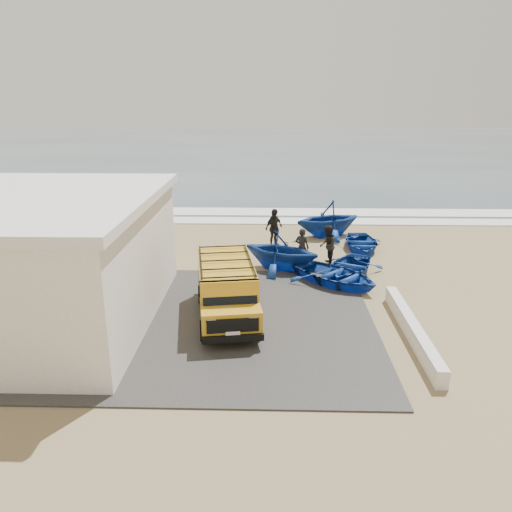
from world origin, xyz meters
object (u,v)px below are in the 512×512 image
object	(u,v)px
boat_near_left	(336,275)
boat_far_left	(328,219)
fisherman_middle	(327,245)
fisherman_front	(302,248)
parapet	(412,329)
boat_mid_left	(281,250)
fisherman_back	(274,228)
van	(227,288)
building	(29,260)
boat_near_right	(349,267)
boat_mid_right	(361,243)

from	to	relation	value
boat_near_left	boat_far_left	distance (m)	7.30
boat_near_left	boat_far_left	size ratio (longest dim) A/B	1.03
fisherman_middle	fisherman_front	bearing A→B (deg)	-67.11
parapet	boat_near_left	xyz separation A→B (m)	(-1.85, 4.59, 0.12)
parapet	fisherman_front	bearing A→B (deg)	114.48
parapet	fisherman_front	xyz separation A→B (m)	(-3.09, 6.78, 0.61)
boat_mid_left	boat_far_left	distance (m)	6.10
boat_mid_left	fisherman_middle	bearing A→B (deg)	-46.22
parapet	fisherman_back	xyz separation A→B (m)	(-4.31, 9.84, 0.70)
boat_near_left	boat_far_left	bearing A→B (deg)	40.38
boat_mid_left	fisherman_back	xyz separation A→B (m)	(-0.28, 3.49, 0.08)
van	boat_far_left	xyz separation A→B (m)	(4.60, 10.48, -0.12)
parapet	building	bearing A→B (deg)	175.42
fisherman_front	fisherman_back	bearing A→B (deg)	-44.85
boat_mid_left	boat_near_left	bearing A→B (deg)	-103.70
building	van	size ratio (longest dim) A/B	1.90
building	van	xyz separation A→B (m)	(6.51, 0.37, -1.07)
boat_mid_left	fisherman_back	bearing A→B (deg)	29.85
boat_near_right	boat_mid_left	xyz separation A→B (m)	(-2.90, 0.57, 0.55)
fisherman_front	boat_mid_left	bearing A→B (deg)	48.23
fisherman_back	boat_mid_right	bearing A→B (deg)	-52.43
van	boat_near_right	distance (m)	6.61
parapet	boat_mid_right	distance (m)	9.37
van	fisherman_back	xyz separation A→B (m)	(1.68, 8.47, -0.12)
parapet	boat_mid_left	distance (m)	7.54
fisherman_front	fisherman_middle	distance (m)	1.19
van	boat_mid_left	bearing A→B (deg)	59.60
building	boat_mid_right	bearing A→B (deg)	33.81
boat_near_right	boat_mid_right	size ratio (longest dim) A/B	1.01
parapet	boat_mid_right	bearing A→B (deg)	90.00
boat_near_right	boat_far_left	world-z (taller)	boat_far_left
boat_mid_right	boat_far_left	bearing A→B (deg)	120.67
boat_far_left	fisherman_back	size ratio (longest dim) A/B	1.90
van	boat_near_left	world-z (taller)	van
building	boat_mid_right	size ratio (longest dim) A/B	2.83
parapet	boat_mid_left	world-z (taller)	boat_mid_left
boat_mid_left	parapet	bearing A→B (deg)	-122.39
van	fisherman_middle	world-z (taller)	van
building	fisherman_middle	bearing A→B (deg)	29.80
building	parapet	size ratio (longest dim) A/B	1.57
fisherman_back	boat_near_right	bearing A→B (deg)	-98.13
boat_near_left	fisherman_back	distance (m)	5.83
parapet	fisherman_back	distance (m)	10.76
building	fisherman_back	bearing A→B (deg)	47.18
van	boat_mid_right	distance (m)	10.02
parapet	boat_far_left	world-z (taller)	boat_far_left
fisherman_back	building	bearing A→B (deg)	-179.09
boat_near_right	building	bearing A→B (deg)	-131.13
boat_mid_left	fisherman_middle	world-z (taller)	fisherman_middle
building	fisherman_back	world-z (taller)	building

